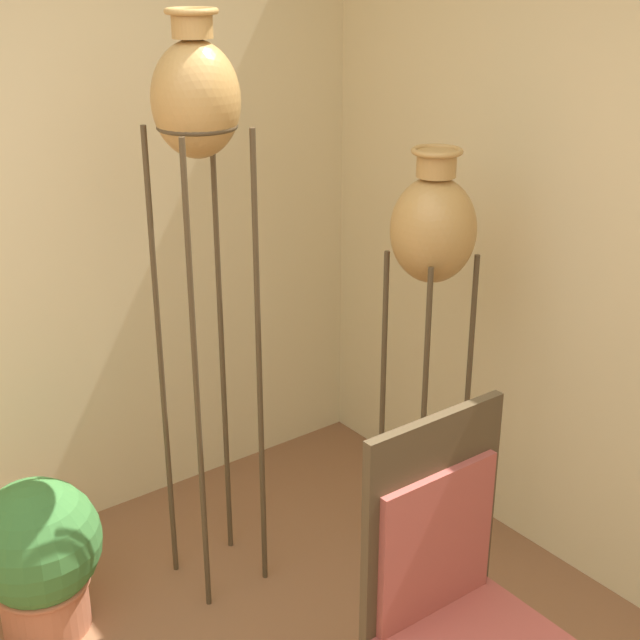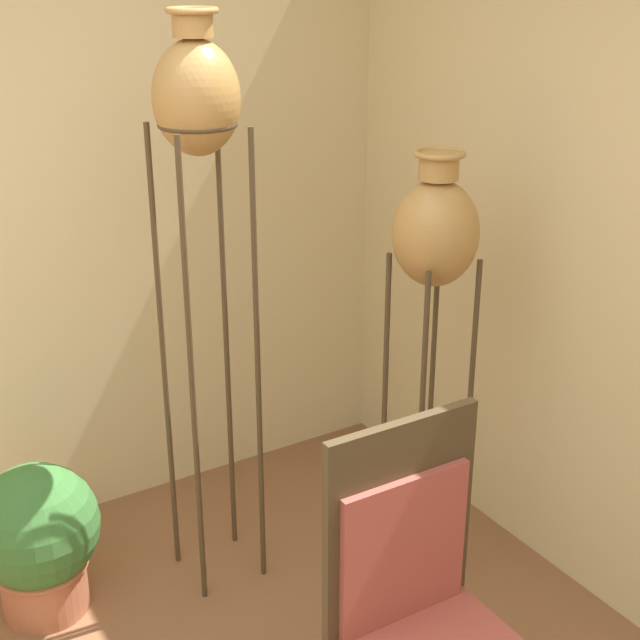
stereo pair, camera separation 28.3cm
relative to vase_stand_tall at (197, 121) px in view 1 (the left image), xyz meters
The scene contains 4 objects.
vase_stand_tall is the anchor object (origin of this frame).
vase_stand_medium 0.89m from the vase_stand_tall, 29.51° to the right, with size 0.30×0.30×1.64m.
chair 1.66m from the vase_stand_tall, 88.01° to the right, with size 0.49×0.52×1.14m.
potted_plant 1.58m from the vase_stand_tall, 169.52° to the left, with size 0.45×0.45×0.58m.
Camera 1 is at (-0.53, -1.16, 2.23)m, focal length 50.00 mm.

